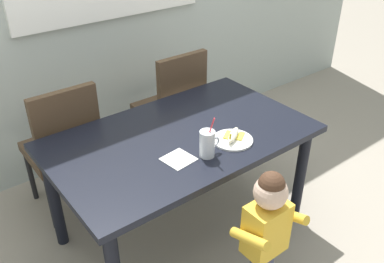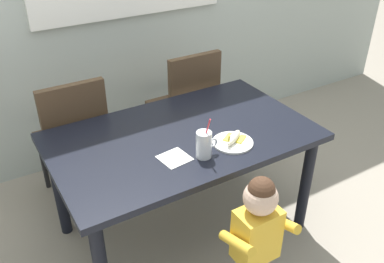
{
  "view_description": "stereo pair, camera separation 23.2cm",
  "coord_description": "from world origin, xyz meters",
  "px_view_note": "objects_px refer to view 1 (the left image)",
  "views": [
    {
      "loc": [
        -1.21,
        -1.67,
        2.0
      ],
      "look_at": [
        0.01,
        -0.09,
        0.8
      ],
      "focal_mm": 38.82,
      "sensor_mm": 36.0,
      "label": 1
    },
    {
      "loc": [
        -1.02,
        -1.8,
        2.0
      ],
      "look_at": [
        0.01,
        -0.09,
        0.8
      ],
      "focal_mm": 38.82,
      "sensor_mm": 36.0,
      "label": 2
    }
  ],
  "objects_px": {
    "dining_chair_left": "(64,143)",
    "snack_plate": "(233,140)",
    "peeled_banana": "(233,135)",
    "dining_table": "(181,148)",
    "dining_chair_right": "(174,103)",
    "milk_cup": "(207,145)",
    "toddler_standing": "(267,223)",
    "paper_napkin": "(179,159)"
  },
  "relations": [
    {
      "from": "dining_table",
      "to": "toddler_standing",
      "type": "relative_size",
      "value": 1.82
    },
    {
      "from": "paper_napkin",
      "to": "dining_chair_left",
      "type": "bearing_deg",
      "value": 110.55
    },
    {
      "from": "dining_chair_right",
      "to": "snack_plate",
      "type": "distance_m",
      "value": 0.97
    },
    {
      "from": "dining_chair_left",
      "to": "snack_plate",
      "type": "height_order",
      "value": "dining_chair_left"
    },
    {
      "from": "milk_cup",
      "to": "dining_chair_left",
      "type": "bearing_deg",
      "value": 116.9
    },
    {
      "from": "milk_cup",
      "to": "snack_plate",
      "type": "xyz_separation_m",
      "value": [
        0.21,
        0.02,
        -0.06
      ]
    },
    {
      "from": "dining_chair_right",
      "to": "snack_plate",
      "type": "height_order",
      "value": "dining_chair_right"
    },
    {
      "from": "dining_table",
      "to": "dining_chair_right",
      "type": "height_order",
      "value": "dining_chair_right"
    },
    {
      "from": "dining_table",
      "to": "dining_chair_left",
      "type": "distance_m",
      "value": 0.81
    },
    {
      "from": "dining_chair_right",
      "to": "milk_cup",
      "type": "bearing_deg",
      "value": 64.57
    },
    {
      "from": "dining_chair_right",
      "to": "toddler_standing",
      "type": "xyz_separation_m",
      "value": [
        -0.39,
        -1.35,
        -0.02
      ]
    },
    {
      "from": "dining_table",
      "to": "peeled_banana",
      "type": "height_order",
      "value": "peeled_banana"
    },
    {
      "from": "snack_plate",
      "to": "peeled_banana",
      "type": "height_order",
      "value": "peeled_banana"
    },
    {
      "from": "toddler_standing",
      "to": "paper_napkin",
      "type": "height_order",
      "value": "toddler_standing"
    },
    {
      "from": "dining_table",
      "to": "milk_cup",
      "type": "distance_m",
      "value": 0.31
    },
    {
      "from": "dining_chair_right",
      "to": "snack_plate",
      "type": "bearing_deg",
      "value": 75.38
    },
    {
      "from": "dining_chair_right",
      "to": "milk_cup",
      "type": "relative_size",
      "value": 3.88
    },
    {
      "from": "dining_chair_right",
      "to": "paper_napkin",
      "type": "bearing_deg",
      "value": 56.0
    },
    {
      "from": "milk_cup",
      "to": "paper_napkin",
      "type": "relative_size",
      "value": 1.65
    },
    {
      "from": "dining_chair_left",
      "to": "milk_cup",
      "type": "bearing_deg",
      "value": 116.9
    },
    {
      "from": "dining_table",
      "to": "paper_napkin",
      "type": "distance_m",
      "value": 0.27
    },
    {
      "from": "dining_table",
      "to": "milk_cup",
      "type": "xyz_separation_m",
      "value": [
        -0.02,
        -0.26,
        0.16
      ]
    },
    {
      "from": "milk_cup",
      "to": "toddler_standing",
      "type": "bearing_deg",
      "value": -82.16
    },
    {
      "from": "dining_chair_right",
      "to": "toddler_standing",
      "type": "height_order",
      "value": "dining_chair_right"
    },
    {
      "from": "milk_cup",
      "to": "dining_chair_right",
      "type": "bearing_deg",
      "value": 64.57
    },
    {
      "from": "dining_chair_right",
      "to": "milk_cup",
      "type": "xyz_separation_m",
      "value": [
        -0.45,
        -0.94,
        0.27
      ]
    },
    {
      "from": "dining_chair_left",
      "to": "toddler_standing",
      "type": "bearing_deg",
      "value": 111.38
    },
    {
      "from": "snack_plate",
      "to": "peeled_banana",
      "type": "distance_m",
      "value": 0.03
    },
    {
      "from": "dining_chair_right",
      "to": "paper_napkin",
      "type": "xyz_separation_m",
      "value": [
        -0.59,
        -0.87,
        0.2
      ]
    },
    {
      "from": "toddler_standing",
      "to": "paper_napkin",
      "type": "bearing_deg",
      "value": 112.84
    },
    {
      "from": "paper_napkin",
      "to": "dining_table",
      "type": "bearing_deg",
      "value": 50.53
    },
    {
      "from": "dining_chair_right",
      "to": "paper_napkin",
      "type": "distance_m",
      "value": 1.07
    },
    {
      "from": "dining_chair_left",
      "to": "snack_plate",
      "type": "distance_m",
      "value": 1.12
    },
    {
      "from": "snack_plate",
      "to": "peeled_banana",
      "type": "xyz_separation_m",
      "value": [
        0.01,
        0.01,
        0.03
      ]
    },
    {
      "from": "dining_chair_left",
      "to": "milk_cup",
      "type": "distance_m",
      "value": 1.05
    },
    {
      "from": "dining_chair_left",
      "to": "paper_napkin",
      "type": "relative_size",
      "value": 6.4
    },
    {
      "from": "paper_napkin",
      "to": "peeled_banana",
      "type": "bearing_deg",
      "value": -5.13
    },
    {
      "from": "dining_chair_left",
      "to": "toddler_standing",
      "type": "distance_m",
      "value": 1.41
    },
    {
      "from": "dining_table",
      "to": "toddler_standing",
      "type": "bearing_deg",
      "value": -86.74
    },
    {
      "from": "dining_table",
      "to": "dining_chair_left",
      "type": "relative_size",
      "value": 1.59
    },
    {
      "from": "dining_chair_left",
      "to": "snack_plate",
      "type": "relative_size",
      "value": 4.17
    },
    {
      "from": "dining_chair_right",
      "to": "toddler_standing",
      "type": "bearing_deg",
      "value": 73.9
    }
  ]
}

